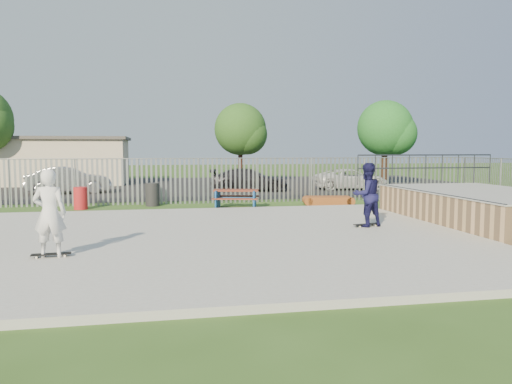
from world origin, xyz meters
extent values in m
plane|color=#30501B|center=(0.00, 0.00, 0.00)|extent=(120.00, 120.00, 0.00)
cube|color=#A1A29C|center=(0.00, 0.00, 0.07)|extent=(15.00, 12.00, 0.15)
cube|color=tan|center=(9.50, 1.00, 0.53)|extent=(4.00, 7.00, 1.05)
cube|color=#9E9E99|center=(9.50, 1.00, 1.07)|extent=(4.05, 7.05, 0.04)
cylinder|color=#383A3F|center=(7.52, 1.00, 1.08)|extent=(0.06, 7.00, 0.06)
cube|color=#5F281B|center=(2.36, 6.96, 0.74)|extent=(1.93, 1.12, 0.06)
cube|color=#5F281B|center=(2.22, 6.37, 0.44)|extent=(1.83, 0.70, 0.05)
cube|color=#5F281B|center=(2.50, 7.55, 0.44)|extent=(1.83, 0.70, 0.05)
cube|color=#14498F|center=(2.36, 6.96, 0.37)|extent=(1.90, 1.75, 0.75)
cube|color=brown|center=(6.46, 7.42, 0.18)|extent=(1.94, 1.19, 0.36)
cylinder|color=#B11B1F|center=(-3.82, 7.76, 0.45)|extent=(0.54, 0.54, 0.90)
cylinder|color=black|center=(-1.00, 8.40, 0.49)|extent=(0.58, 0.58, 0.97)
cube|color=black|center=(0.00, 19.00, 0.01)|extent=(40.00, 18.00, 0.02)
imported|color=#A4A3A8|center=(-5.50, 14.96, 0.74)|extent=(4.58, 2.30, 1.44)
imported|color=black|center=(4.28, 14.71, 0.66)|extent=(4.62, 2.50, 1.27)
imported|color=white|center=(10.34, 14.61, 0.62)|extent=(4.41, 2.18, 1.20)
cube|color=beige|center=(-8.00, 23.00, 1.50)|extent=(10.00, 6.00, 3.00)
cube|color=#4C4742|center=(-8.00, 23.00, 3.10)|extent=(10.40, 6.40, 0.20)
cylinder|color=#42231A|center=(4.83, 21.24, 1.60)|extent=(0.31, 0.31, 3.21)
sphere|color=#284F1B|center=(4.83, 21.24, 3.74)|extent=(3.59, 3.59, 3.59)
cylinder|color=#392317|center=(13.67, 17.21, 1.60)|extent=(0.38, 0.38, 3.19)
sphere|color=#216022|center=(13.67, 17.21, 3.73)|extent=(3.58, 3.58, 3.58)
cube|color=black|center=(5.27, 0.60, 0.21)|extent=(0.82, 0.38, 0.02)
cube|color=black|center=(-2.98, -2.01, 0.21)|extent=(0.81, 0.27, 0.02)
imported|color=#14133D|center=(5.27, 0.60, 1.09)|extent=(1.05, 0.90, 1.88)
imported|color=white|center=(-2.98, -2.01, 1.09)|extent=(0.72, 0.51, 1.88)
camera|label=1|loc=(-0.67, -13.07, 2.46)|focal=35.00mm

